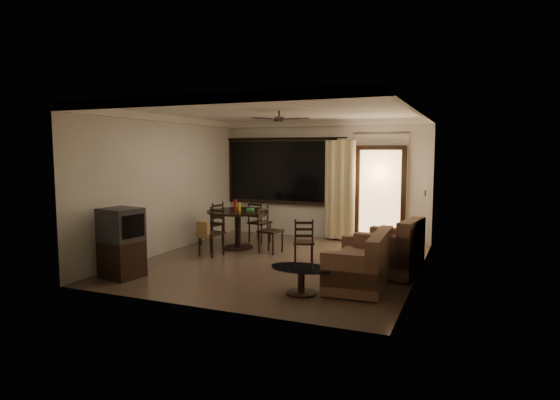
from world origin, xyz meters
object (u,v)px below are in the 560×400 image
at_px(dining_chair_north, 259,230).
at_px(dining_chair_east, 270,239).
at_px(dining_chair_west, 212,232).
at_px(coffee_table, 301,276).
at_px(armchair, 393,252).
at_px(tv_cabinet, 121,243).
at_px(sofa, 363,265).
at_px(side_chair, 304,251).
at_px(dining_chair_south, 211,240).
at_px(dining_table, 238,219).

bearing_deg(dining_chair_north, dining_chair_east, 136.76).
height_order(dining_chair_west, coffee_table, dining_chair_west).
distance_m(dining_chair_east, dining_chair_north, 1.15).
bearing_deg(armchair, tv_cabinet, -146.57).
bearing_deg(dining_chair_east, tv_cabinet, 160.99).
height_order(sofa, coffee_table, sofa).
relative_size(dining_chair_east, side_chair, 1.11).
relative_size(tv_cabinet, coffee_table, 1.26).
bearing_deg(sofa, dining_chair_north, 136.75).
distance_m(dining_chair_south, side_chair, 1.95).
bearing_deg(dining_chair_east, dining_chair_south, 135.70).
bearing_deg(side_chair, dining_chair_east, -56.23).
height_order(dining_chair_north, sofa, dining_chair_north).
xyz_separation_m(armchair, coffee_table, (-1.06, -1.58, -0.12)).
relative_size(dining_chair_east, sofa, 0.60).
xyz_separation_m(tv_cabinet, side_chair, (2.47, 1.97, -0.32)).
height_order(dining_table, coffee_table, dining_table).
xyz_separation_m(dining_chair_west, dining_chair_south, (0.57, -1.00, 0.02)).
distance_m(dining_table, dining_chair_north, 0.86).
height_order(dining_chair_east, dining_chair_north, same).
relative_size(armchair, side_chair, 1.24).
bearing_deg(dining_table, sofa, -30.04).
distance_m(dining_table, sofa, 3.59).
bearing_deg(dining_table, armchair, -15.50).
bearing_deg(tv_cabinet, dining_table, 85.66).
bearing_deg(dining_chair_west, sofa, 73.71).
bearing_deg(coffee_table, sofa, 44.99).
xyz_separation_m(dining_table, tv_cabinet, (-0.68, -2.80, -0.06)).
distance_m(dining_chair_east, dining_chair_south, 1.20).
distance_m(dining_table, dining_chair_west, 0.83).
bearing_deg(dining_chair_south, sofa, -5.56).
bearing_deg(coffee_table, tv_cabinet, -174.95).
bearing_deg(dining_chair_south, coffee_table, -23.14).
relative_size(sofa, side_chair, 1.84).
xyz_separation_m(dining_chair_south, sofa, (3.25, -0.95, 0.03)).
distance_m(tv_cabinet, side_chair, 3.17).
bearing_deg(tv_cabinet, dining_chair_west, 100.30).
relative_size(sofa, coffee_table, 1.73).
xyz_separation_m(dining_chair_west, armchair, (4.15, -1.10, 0.10)).
relative_size(dining_chair_south, dining_chair_north, 1.00).
distance_m(sofa, armchair, 0.90).
height_order(dining_table, dining_chair_west, dining_table).
distance_m(dining_chair_north, armchair, 3.70).
height_order(dining_chair_south, armchair, armchair).
bearing_deg(dining_chair_east, dining_table, 89.93).
distance_m(dining_table, dining_chair_south, 0.92).
xyz_separation_m(dining_table, sofa, (3.09, -1.79, -0.31)).
relative_size(dining_chair_south, side_chair, 1.11).
bearing_deg(armchair, sofa, -101.71).
xyz_separation_m(dining_chair_south, side_chair, (1.94, 0.02, -0.05)).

